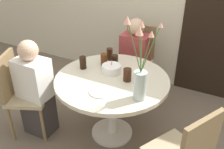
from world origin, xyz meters
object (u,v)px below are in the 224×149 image
at_px(drink_glass_0, 127,75).
at_px(drink_glass_1, 115,60).
at_px(birthday_cake, 111,69).
at_px(drink_glass_3, 104,60).
at_px(side_plate, 101,92).
at_px(person_woman, 36,92).
at_px(flower_vase, 140,77).
at_px(person_guest, 135,62).
at_px(chair_left_flank, 20,90).
at_px(drink_glass_2, 110,54).
at_px(drink_glass_4, 83,63).
at_px(chair_far_back, 138,56).

distance_m(drink_glass_0, drink_glass_1, 0.36).
relative_size(birthday_cake, drink_glass_3, 1.48).
xyz_separation_m(side_plate, drink_glass_0, (0.12, 0.29, 0.06)).
bearing_deg(person_woman, flower_vase, 5.79).
relative_size(drink_glass_3, person_guest, 0.12).
bearing_deg(chair_left_flank, drink_glass_1, -73.45).
distance_m(drink_glass_3, person_guest, 0.66).
relative_size(drink_glass_1, drink_glass_2, 0.84).
bearing_deg(drink_glass_0, drink_glass_1, 136.60).
height_order(side_plate, drink_glass_2, drink_glass_2).
height_order(drink_glass_1, drink_glass_4, drink_glass_4).
bearing_deg(birthday_cake, chair_left_flank, -149.04).
xyz_separation_m(drink_glass_4, person_guest, (0.28, 0.75, -0.27)).
distance_m(chair_far_back, drink_glass_2, 0.66).
bearing_deg(flower_vase, chair_left_flank, -171.99).
bearing_deg(drink_glass_0, chair_far_back, 105.57).
distance_m(chair_far_back, person_guest, 0.16).
distance_m(drink_glass_0, drink_glass_3, 0.40).
distance_m(chair_left_flank, flower_vase, 1.33).
bearing_deg(person_guest, drink_glass_2, -105.97).
xyz_separation_m(drink_glass_1, drink_glass_3, (-0.10, -0.06, 0.01)).
distance_m(birthday_cake, drink_glass_2, 0.29).
height_order(drink_glass_2, drink_glass_4, drink_glass_2).
bearing_deg(birthday_cake, person_woman, -147.59).
relative_size(drink_glass_2, drink_glass_3, 1.02).
bearing_deg(drink_glass_3, chair_far_back, 82.50).
bearing_deg(birthday_cake, person_guest, 92.31).
relative_size(side_plate, person_guest, 0.20).
bearing_deg(person_woman, drink_glass_1, 43.22).
height_order(birthday_cake, drink_glass_1, birthday_cake).
bearing_deg(person_guest, drink_glass_4, -110.14).
distance_m(side_plate, person_woman, 0.79).
distance_m(drink_glass_4, person_woman, 0.59).
xyz_separation_m(chair_far_back, birthday_cake, (0.05, -0.85, 0.23)).
bearing_deg(chair_far_back, person_guest, -90.00).
bearing_deg(chair_left_flank, flower_vase, -105.66).
xyz_separation_m(drink_glass_0, drink_glass_2, (-0.37, 0.33, 0.00)).
xyz_separation_m(chair_far_back, drink_glass_3, (-0.10, -0.75, 0.25)).
xyz_separation_m(chair_left_flank, side_plate, (0.91, 0.12, 0.19)).
relative_size(flower_vase, drink_glass_1, 6.51).
height_order(birthday_cake, drink_glass_4, drink_glass_4).
height_order(chair_left_flank, birthday_cake, chair_left_flank).
relative_size(drink_glass_1, drink_glass_4, 0.87).
distance_m(chair_far_back, drink_glass_4, 0.98).
xyz_separation_m(chair_left_flank, drink_glass_0, (1.03, 0.41, 0.25)).
bearing_deg(drink_glass_1, flower_vase, -45.36).
bearing_deg(flower_vase, drink_glass_0, 132.45).
xyz_separation_m(chair_left_flank, flower_vase, (1.25, 0.18, 0.41)).
distance_m(side_plate, drink_glass_4, 0.50).
xyz_separation_m(chair_far_back, chair_left_flank, (-0.77, -1.34, 0.00)).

